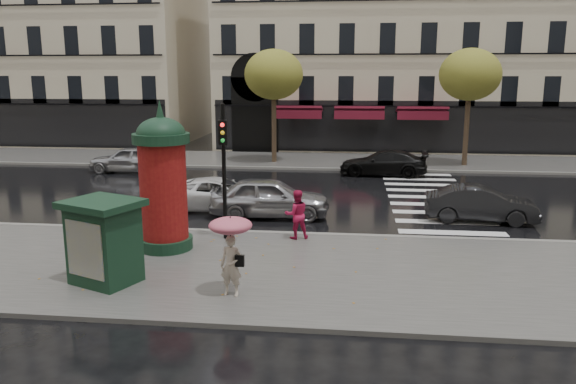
# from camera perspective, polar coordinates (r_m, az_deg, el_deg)

# --- Properties ---
(ground) EXTENTS (160.00, 160.00, 0.00)m
(ground) POSITION_cam_1_polar(r_m,az_deg,el_deg) (15.84, -3.14, -7.50)
(ground) COLOR black
(ground) RESTS_ON ground
(near_sidewalk) EXTENTS (90.00, 7.00, 0.12)m
(near_sidewalk) POSITION_cam_1_polar(r_m,az_deg,el_deg) (15.36, -3.46, -7.90)
(near_sidewalk) COLOR #474744
(near_sidewalk) RESTS_ON ground
(far_sidewalk) EXTENTS (90.00, 6.00, 0.12)m
(far_sidewalk) POSITION_cam_1_polar(r_m,az_deg,el_deg) (34.21, 2.14, 3.21)
(far_sidewalk) COLOR #474744
(far_sidewalk) RESTS_ON ground
(near_kerb) EXTENTS (90.00, 0.25, 0.14)m
(near_kerb) POSITION_cam_1_polar(r_m,az_deg,el_deg) (18.64, -1.61, -4.24)
(near_kerb) COLOR slate
(near_kerb) RESTS_ON ground
(far_kerb) EXTENTS (90.00, 0.25, 0.14)m
(far_kerb) POSITION_cam_1_polar(r_m,az_deg,el_deg) (31.26, 1.73, 2.40)
(far_kerb) COLOR slate
(far_kerb) RESTS_ON ground
(zebra_crossing) EXTENTS (3.60, 11.75, 0.01)m
(zebra_crossing) POSITION_cam_1_polar(r_m,az_deg,el_deg) (25.12, 14.25, -0.50)
(zebra_crossing) COLOR silver
(zebra_crossing) RESTS_ON ground
(tree_far_left) EXTENTS (3.40, 3.40, 6.64)m
(tree_far_left) POSITION_cam_1_polar(r_m,az_deg,el_deg) (33.03, -1.46, 11.80)
(tree_far_left) COLOR #38281C
(tree_far_left) RESTS_ON ground
(tree_far_right) EXTENTS (3.40, 3.40, 6.64)m
(tree_far_right) POSITION_cam_1_polar(r_m,az_deg,el_deg) (33.35, 18.00, 11.24)
(tree_far_right) COLOR #38281C
(tree_far_right) RESTS_ON ground
(woman_umbrella) EXTENTS (1.02, 1.02, 1.95)m
(woman_umbrella) POSITION_cam_1_polar(r_m,az_deg,el_deg) (13.17, -5.83, -5.17)
(woman_umbrella) COLOR #BBAB9A
(woman_umbrella) RESTS_ON near_sidewalk
(woman_red) EXTENTS (0.91, 0.80, 1.57)m
(woman_red) POSITION_cam_1_polar(r_m,az_deg,el_deg) (17.75, 0.87, -2.28)
(woman_red) COLOR #B91643
(woman_red) RESTS_ON near_sidewalk
(man_burgundy) EXTENTS (0.97, 0.67, 1.92)m
(man_burgundy) POSITION_cam_1_polar(r_m,az_deg,el_deg) (16.80, -13.30, -2.82)
(man_burgundy) COLOR #50101E
(man_burgundy) RESTS_ON near_sidewalk
(morris_column) EXTENTS (1.65, 1.65, 4.43)m
(morris_column) POSITION_cam_1_polar(r_m,az_deg,el_deg) (16.85, -12.59, 1.31)
(morris_column) COLOR black
(morris_column) RESTS_ON near_sidewalk
(traffic_light) EXTENTS (0.29, 0.41, 4.25)m
(traffic_light) POSITION_cam_1_polar(r_m,az_deg,el_deg) (17.42, -6.56, 3.39)
(traffic_light) COLOR black
(traffic_light) RESTS_ON near_sidewalk
(newsstand) EXTENTS (2.19, 2.04, 2.11)m
(newsstand) POSITION_cam_1_polar(r_m,az_deg,el_deg) (14.71, -18.18, -4.71)
(newsstand) COLOR black
(newsstand) RESTS_ON near_sidewalk
(car_silver) EXTENTS (4.51, 2.04, 1.50)m
(car_silver) POSITION_cam_1_polar(r_m,az_deg,el_deg) (20.88, -1.85, -0.54)
(car_silver) COLOR #99989D
(car_silver) RESTS_ON ground
(car_darkgrey) EXTENTS (4.03, 1.71, 1.29)m
(car_darkgrey) POSITION_cam_1_polar(r_m,az_deg,el_deg) (21.42, 19.00, -1.16)
(car_darkgrey) COLOR black
(car_darkgrey) RESTS_ON ground
(car_white) EXTENTS (4.53, 2.11, 1.26)m
(car_white) POSITION_cam_1_polar(r_m,az_deg,el_deg) (22.13, -6.89, -0.23)
(car_white) COLOR white
(car_white) RESTS_ON ground
(car_black) EXTENTS (4.65, 2.17, 1.31)m
(car_black) POSITION_cam_1_polar(r_m,az_deg,el_deg) (29.86, 9.65, 2.92)
(car_black) COLOR black
(car_black) RESTS_ON ground
(car_far_silver) EXTENTS (4.20, 1.72, 1.43)m
(car_far_silver) POSITION_cam_1_polar(r_m,az_deg,el_deg) (31.59, -15.86, 3.23)
(car_far_silver) COLOR #9E9EA2
(car_far_silver) RESTS_ON ground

